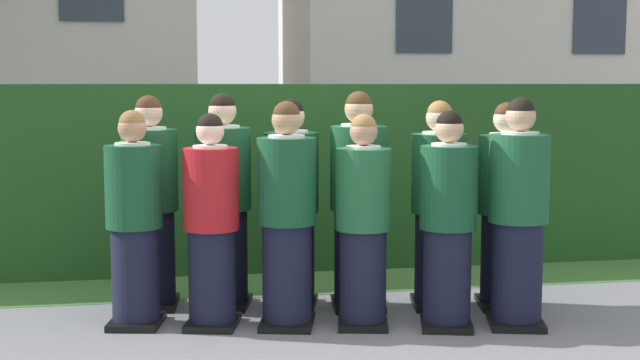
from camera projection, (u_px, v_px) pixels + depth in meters
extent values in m
plane|color=slate|center=(327.00, 325.00, 6.51)|extent=(60.00, 60.00, 0.00)
cylinder|color=black|center=(136.00, 276.00, 6.48)|extent=(0.35, 0.35, 0.73)
cube|color=black|center=(137.00, 322.00, 6.52)|extent=(0.45, 0.51, 0.05)
cylinder|color=#144728|center=(134.00, 187.00, 6.41)|extent=(0.41, 0.41, 0.60)
cylinder|color=white|center=(133.00, 145.00, 6.37)|extent=(0.26, 0.26, 0.03)
cube|color=#236038|center=(139.00, 167.00, 6.59)|extent=(0.04, 0.02, 0.27)
sphere|color=tan|center=(132.00, 128.00, 6.36)|extent=(0.21, 0.21, 0.21)
sphere|color=olive|center=(132.00, 123.00, 6.36)|extent=(0.19, 0.19, 0.19)
cylinder|color=black|center=(212.00, 278.00, 6.46)|extent=(0.34, 0.34, 0.72)
cube|color=black|center=(213.00, 323.00, 6.49)|extent=(0.46, 0.52, 0.05)
cylinder|color=#AD191E|center=(211.00, 189.00, 6.38)|extent=(0.41, 0.41, 0.59)
cylinder|color=white|center=(210.00, 147.00, 6.35)|extent=(0.25, 0.25, 0.03)
cube|color=gold|center=(215.00, 170.00, 6.56)|extent=(0.04, 0.02, 0.26)
sphere|color=beige|center=(210.00, 131.00, 6.34)|extent=(0.20, 0.20, 0.20)
sphere|color=black|center=(210.00, 126.00, 6.33)|extent=(0.19, 0.19, 0.19)
cube|color=white|center=(218.00, 196.00, 6.65)|extent=(0.15, 0.04, 0.20)
cylinder|color=black|center=(287.00, 275.00, 6.46)|extent=(0.36, 0.36, 0.76)
cube|color=black|center=(287.00, 322.00, 6.50)|extent=(0.48, 0.55, 0.05)
cylinder|color=#144728|center=(287.00, 181.00, 6.39)|extent=(0.43, 0.43, 0.63)
cylinder|color=white|center=(286.00, 137.00, 6.35)|extent=(0.27, 0.27, 0.03)
cube|color=navy|center=(289.00, 161.00, 6.58)|extent=(0.04, 0.02, 0.28)
sphere|color=tan|center=(286.00, 120.00, 6.34)|extent=(0.21, 0.21, 0.21)
sphere|color=#472D19|center=(286.00, 115.00, 6.33)|extent=(0.20, 0.20, 0.20)
cylinder|color=black|center=(363.00, 278.00, 6.47)|extent=(0.34, 0.34, 0.72)
cube|color=black|center=(363.00, 322.00, 6.51)|extent=(0.44, 0.51, 0.05)
cylinder|color=#1E5B33|center=(363.00, 189.00, 6.40)|extent=(0.41, 0.41, 0.59)
cylinder|color=white|center=(364.00, 148.00, 6.36)|extent=(0.25, 0.25, 0.03)
cube|color=gold|center=(363.00, 170.00, 6.58)|extent=(0.04, 0.02, 0.26)
sphere|color=tan|center=(364.00, 132.00, 6.35)|extent=(0.20, 0.20, 0.20)
sphere|color=olive|center=(364.00, 127.00, 6.35)|extent=(0.19, 0.19, 0.19)
cube|color=white|center=(362.00, 197.00, 6.67)|extent=(0.15, 0.04, 0.20)
cylinder|color=black|center=(447.00, 278.00, 6.44)|extent=(0.35, 0.35, 0.73)
cube|color=black|center=(446.00, 323.00, 6.48)|extent=(0.47, 0.53, 0.05)
cylinder|color=#144728|center=(448.00, 188.00, 6.36)|extent=(0.41, 0.41, 0.60)
cylinder|color=white|center=(449.00, 145.00, 6.33)|extent=(0.26, 0.26, 0.03)
cube|color=navy|center=(447.00, 168.00, 6.54)|extent=(0.04, 0.02, 0.26)
sphere|color=tan|center=(449.00, 129.00, 6.32)|extent=(0.21, 0.21, 0.21)
sphere|color=black|center=(449.00, 124.00, 6.31)|extent=(0.19, 0.19, 0.19)
cube|color=white|center=(446.00, 195.00, 6.64)|extent=(0.15, 0.05, 0.20)
cylinder|color=black|center=(517.00, 274.00, 6.48)|extent=(0.37, 0.37, 0.77)
cube|color=black|center=(515.00, 322.00, 6.52)|extent=(0.50, 0.56, 0.05)
cylinder|color=#19512D|center=(519.00, 178.00, 6.40)|extent=(0.44, 0.44, 0.64)
cylinder|color=white|center=(520.00, 134.00, 6.36)|extent=(0.27, 0.27, 0.03)
cube|color=gold|center=(516.00, 158.00, 6.59)|extent=(0.04, 0.02, 0.28)
sphere|color=tan|center=(521.00, 116.00, 6.35)|extent=(0.22, 0.22, 0.22)
sphere|color=black|center=(521.00, 111.00, 6.34)|extent=(0.20, 0.20, 0.20)
cylinder|color=black|center=(152.00, 259.00, 7.02)|extent=(0.37, 0.37, 0.78)
cube|color=black|center=(153.00, 303.00, 7.06)|extent=(0.44, 0.52, 0.05)
cylinder|color=#19512D|center=(150.00, 170.00, 6.94)|extent=(0.44, 0.44, 0.64)
cylinder|color=white|center=(149.00, 129.00, 6.91)|extent=(0.27, 0.27, 0.03)
cube|color=gold|center=(153.00, 152.00, 7.14)|extent=(0.04, 0.02, 0.28)
sphere|color=beige|center=(149.00, 113.00, 6.89)|extent=(0.22, 0.22, 0.22)
sphere|color=#472D19|center=(148.00, 108.00, 6.89)|extent=(0.20, 0.20, 0.20)
cylinder|color=black|center=(224.00, 258.00, 7.04)|extent=(0.37, 0.37, 0.78)
cube|color=black|center=(225.00, 303.00, 7.08)|extent=(0.49, 0.56, 0.05)
cylinder|color=#19512D|center=(223.00, 169.00, 6.96)|extent=(0.44, 0.44, 0.65)
cylinder|color=white|center=(223.00, 127.00, 6.92)|extent=(0.27, 0.27, 0.03)
cube|color=navy|center=(227.00, 150.00, 7.15)|extent=(0.04, 0.02, 0.28)
sphere|color=beige|center=(222.00, 111.00, 6.91)|extent=(0.22, 0.22, 0.22)
sphere|color=black|center=(222.00, 106.00, 6.90)|extent=(0.20, 0.20, 0.20)
cylinder|color=black|center=(292.00, 259.00, 7.03)|extent=(0.36, 0.36, 0.76)
cube|color=black|center=(292.00, 303.00, 7.07)|extent=(0.49, 0.56, 0.05)
cylinder|color=#144728|center=(291.00, 173.00, 6.95)|extent=(0.43, 0.43, 0.63)
cylinder|color=white|center=(291.00, 132.00, 6.92)|extent=(0.27, 0.27, 0.03)
cube|color=gold|center=(294.00, 154.00, 7.14)|extent=(0.04, 0.02, 0.28)
sphere|color=beige|center=(291.00, 116.00, 6.90)|extent=(0.22, 0.22, 0.22)
sphere|color=black|center=(291.00, 112.00, 6.90)|extent=(0.20, 0.20, 0.20)
cube|color=white|center=(295.00, 180.00, 7.24)|extent=(0.15, 0.05, 0.20)
cylinder|color=black|center=(358.00, 258.00, 7.00)|extent=(0.38, 0.38, 0.79)
cube|color=black|center=(358.00, 304.00, 7.04)|extent=(0.45, 0.53, 0.05)
cylinder|color=#19512D|center=(359.00, 168.00, 6.92)|extent=(0.45, 0.45, 0.65)
cylinder|color=white|center=(359.00, 126.00, 6.88)|extent=(0.28, 0.28, 0.03)
cube|color=navy|center=(356.00, 149.00, 7.11)|extent=(0.04, 0.02, 0.29)
sphere|color=tan|center=(359.00, 109.00, 6.86)|extent=(0.22, 0.22, 0.22)
sphere|color=#472D19|center=(359.00, 104.00, 6.86)|extent=(0.21, 0.21, 0.21)
cube|color=white|center=(355.00, 176.00, 7.21)|extent=(0.15, 0.02, 0.20)
cylinder|color=black|center=(437.00, 260.00, 7.03)|extent=(0.36, 0.36, 0.76)
cube|color=black|center=(437.00, 303.00, 7.07)|extent=(0.45, 0.53, 0.05)
cylinder|color=#19512D|center=(439.00, 174.00, 6.95)|extent=(0.43, 0.43, 0.62)
cylinder|color=white|center=(439.00, 133.00, 6.92)|extent=(0.27, 0.27, 0.03)
cube|color=navy|center=(435.00, 156.00, 7.14)|extent=(0.04, 0.02, 0.27)
sphere|color=beige|center=(440.00, 118.00, 6.90)|extent=(0.21, 0.21, 0.21)
sphere|color=olive|center=(440.00, 113.00, 6.90)|extent=(0.20, 0.20, 0.20)
cylinder|color=black|center=(503.00, 260.00, 7.02)|extent=(0.36, 0.36, 0.75)
cube|color=black|center=(502.00, 303.00, 7.06)|extent=(0.46, 0.53, 0.05)
cylinder|color=#144728|center=(505.00, 175.00, 6.94)|extent=(0.42, 0.42, 0.62)
cylinder|color=white|center=(506.00, 135.00, 6.91)|extent=(0.26, 0.26, 0.03)
cube|color=navy|center=(501.00, 157.00, 7.13)|extent=(0.04, 0.02, 0.27)
sphere|color=beige|center=(507.00, 119.00, 6.89)|extent=(0.21, 0.21, 0.21)
sphere|color=#472D19|center=(507.00, 115.00, 6.89)|extent=(0.20, 0.20, 0.20)
cube|color=white|center=(499.00, 183.00, 7.22)|extent=(0.15, 0.04, 0.20)
cube|color=#214C1E|center=(286.00, 176.00, 8.54)|extent=(9.98, 0.70, 1.77)
cube|color=beige|center=(472.00, 56.00, 15.84)|extent=(6.51, 3.76, 4.48)
cube|color=#2D3842|center=(424.00, 17.00, 13.66)|extent=(0.90, 0.04, 1.10)
cube|color=#2D3842|center=(600.00, 20.00, 14.17)|extent=(0.90, 0.04, 1.10)
cube|color=beige|center=(25.00, 33.00, 14.35)|extent=(5.39, 4.07, 5.15)
cube|color=#477A38|center=(299.00, 283.00, 7.86)|extent=(9.98, 0.90, 0.01)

